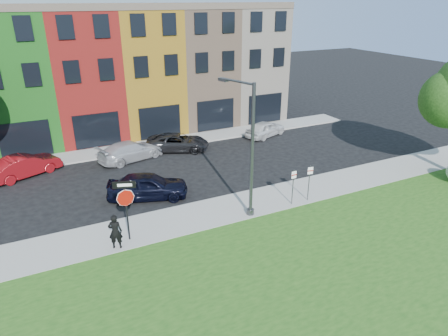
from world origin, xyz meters
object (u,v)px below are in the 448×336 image
sedan_near (148,186)px  man (115,232)px  stop_sign (125,199)px  street_lamp (249,151)px

sedan_near → man: bearing=166.2°
stop_sign → sedan_near: stop_sign is taller
stop_sign → man: bearing=-129.7°
man → sedan_near: size_ratio=0.35×
stop_sign → man: (-0.70, -0.42, -1.33)m
man → street_lamp: street_lamp is taller
stop_sign → street_lamp: bearing=17.2°
stop_sign → street_lamp: street_lamp is taller
stop_sign → sedan_near: bearing=81.7°
man → street_lamp: (7.05, 0.22, 2.70)m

